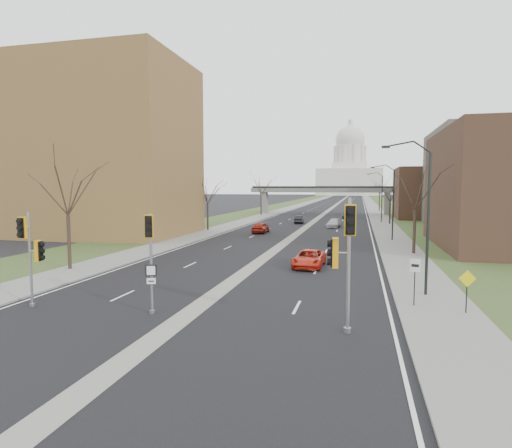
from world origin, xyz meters
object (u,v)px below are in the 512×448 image
at_px(warning_sign, 467,285).
at_px(car_left_far, 299,219).
at_px(speed_limit_sign, 415,274).
at_px(car_right_near, 309,258).
at_px(car_right_mid, 334,223).
at_px(car_right_far, 347,215).
at_px(signal_pole_median, 150,245).
at_px(car_left_near, 261,227).
at_px(signal_pole_right, 344,246).
at_px(signal_pole_left, 30,246).

distance_m(warning_sign, car_left_far, 53.20).
xyz_separation_m(speed_limit_sign, car_right_near, (-6.56, 10.06, -1.12)).
relative_size(car_right_mid, car_right_far, 1.15).
height_order(signal_pole_median, car_left_near, signal_pole_median).
bearing_deg(signal_pole_right, car_right_near, 97.55).
bearing_deg(car_right_mid, car_left_far, 139.91).
relative_size(signal_pole_median, car_right_mid, 1.12).
xyz_separation_m(signal_pole_median, car_right_mid, (5.86, 48.23, -2.80)).
height_order(signal_pole_right, car_left_far, signal_pole_right).
relative_size(warning_sign, car_left_near, 0.48).
xyz_separation_m(speed_limit_sign, car_left_far, (-12.87, 50.19, -1.12)).
bearing_deg(car_right_mid, signal_pole_right, -80.44).
relative_size(signal_pole_median, car_right_far, 1.30).
height_order(signal_pole_median, warning_sign, signal_pole_median).
xyz_separation_m(signal_pole_right, car_right_mid, (-3.24, 48.73, -3.14)).
distance_m(car_right_near, car_right_mid, 33.73).
height_order(signal_pole_left, signal_pole_median, signal_pole_left).
xyz_separation_m(warning_sign, car_right_far, (-7.50, 65.31, -0.84)).
height_order(signal_pole_left, car_right_mid, signal_pole_left).
xyz_separation_m(signal_pole_right, car_right_near, (-3.14, 14.99, -3.11)).
distance_m(car_left_near, car_right_near, 25.20).
bearing_deg(speed_limit_sign, car_left_far, 121.57).
bearing_deg(speed_limit_sign, car_right_mid, 115.83).
bearing_deg(car_right_mid, signal_pole_median, -91.17).
xyz_separation_m(signal_pole_median, warning_sign, (14.82, 3.65, -1.96)).
bearing_deg(car_left_near, signal_pole_left, 85.54).
distance_m(signal_pole_median, car_left_near, 38.16).
height_order(car_left_near, car_right_near, car_left_near).
xyz_separation_m(car_left_far, car_right_mid, (6.21, -6.40, -0.03)).
relative_size(car_right_near, car_right_far, 1.25).
xyz_separation_m(speed_limit_sign, car_left_near, (-15.86, 33.48, -1.03)).
bearing_deg(signal_pole_median, warning_sign, -5.76).
distance_m(speed_limit_sign, car_right_mid, 44.31).
distance_m(signal_pole_left, car_right_far, 70.62).
bearing_deg(car_right_mid, car_left_near, -125.96).
relative_size(signal_pole_median, signal_pole_right, 0.86).
distance_m(speed_limit_sign, warning_sign, 2.45).
height_order(warning_sign, car_right_mid, warning_sign).
distance_m(signal_pole_right, car_right_near, 15.63).
bearing_deg(car_right_far, car_right_near, -84.30).
bearing_deg(signal_pole_median, car_left_near, 75.43).
xyz_separation_m(warning_sign, car_right_mid, (-8.96, 44.59, -0.85)).
bearing_deg(car_right_far, car_left_near, -101.82).
height_order(signal_pole_right, warning_sign, signal_pole_right).
distance_m(car_left_near, car_left_far, 16.97).
bearing_deg(signal_pole_right, speed_limit_sign, 50.97).
bearing_deg(signal_pole_right, car_left_far, 95.46).
bearing_deg(car_left_far, signal_pole_left, 80.36).
relative_size(speed_limit_sign, car_left_near, 0.55).
height_order(signal_pole_right, car_right_near, signal_pole_right).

